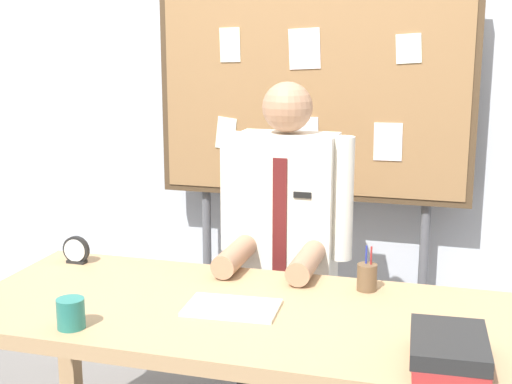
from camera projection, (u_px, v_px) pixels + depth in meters
The scene contains 9 objects.
back_wall at pixel (320, 94), 3.44m from camera, with size 6.40×0.08×2.70m, color silver.
desk at pixel (240, 332), 2.35m from camera, with size 1.84×0.80×0.75m.
person at pixel (285, 270), 2.94m from camera, with size 0.55×0.56×1.45m.
bulletin_board at pixel (312, 98), 3.25m from camera, with size 1.47×0.09×1.87m.
book_stack at pixel (449, 350), 1.92m from camera, with size 0.22×0.30×0.08m.
open_notebook at pixel (232, 308), 2.32m from camera, with size 0.30×0.20×0.01m, color #F4EFCC.
desk_clock at pixel (76, 251), 2.78m from camera, with size 0.11×0.04×0.11m.
coffee_mug at pixel (71, 313), 2.16m from camera, with size 0.09×0.09×0.09m, color #267266.
pen_holder at pixel (367, 277), 2.48m from camera, with size 0.07×0.07×0.16m.
Camera 1 is at (0.66, -2.09, 1.62)m, focal length 49.80 mm.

